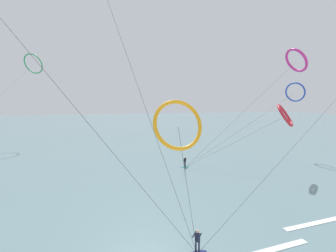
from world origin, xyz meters
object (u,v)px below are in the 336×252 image
object	(u,v)px
kite_cobalt	(295,92)
kite_magenta	(296,60)
surfer_navy	(197,243)
kite_emerald	(33,64)
kite_crimson	(285,115)
kite_amber	(178,125)
surfer_teal	(185,163)

from	to	relation	value
kite_cobalt	kite_magenta	distance (m)	9.60
surfer_navy	kite_emerald	distance (m)	58.46
kite_crimson	kite_magenta	distance (m)	10.25
kite_emerald	kite_crimson	bearing A→B (deg)	165.08
kite_cobalt	kite_emerald	world-z (taller)	kite_emerald
surfer_navy	kite_emerald	size ratio (longest dim) A/B	0.03
surfer_navy	kite_emerald	world-z (taller)	kite_emerald
surfer_navy	kite_amber	bearing A→B (deg)	58.09
surfer_teal	surfer_navy	xyz separation A→B (m)	(-6.36, -19.36, 0.00)
kite_cobalt	kite_amber	xyz separation A→B (m)	(-31.26, -21.26, -3.44)
kite_amber	kite_emerald	bearing A→B (deg)	108.72
surfer_navy	kite_cobalt	bearing A→B (deg)	-82.23
kite_cobalt	surfer_teal	bearing A→B (deg)	77.11
surfer_teal	kite_crimson	bearing A→B (deg)	-62.54
surfer_navy	kite_emerald	xyz separation A→B (m)	(-22.71, 50.28, 19.33)
kite_crimson	surfer_navy	bearing A→B (deg)	174.03
kite_crimson	kite_amber	xyz separation A→B (m)	(-20.44, -12.32, 0.42)
kite_magenta	kite_amber	world-z (taller)	kite_magenta
surfer_teal	kite_amber	xyz separation A→B (m)	(-7.77, -19.26, 8.26)
surfer_teal	kite_cobalt	bearing A→B (deg)	-28.96
kite_amber	kite_crimson	bearing A→B (deg)	26.81
surfer_teal	kite_emerald	distance (m)	46.63
kite_cobalt	kite_crimson	size ratio (longest dim) A/B	1.66
kite_crimson	surfer_teal	bearing A→B (deg)	112.16
surfer_teal	kite_magenta	world-z (taller)	kite_magenta
surfer_teal	kite_crimson	xyz separation A→B (m)	(12.66, -6.94, 7.84)
surfer_navy	kite_emerald	bearing A→B (deg)	-3.51
kite_crimson	kite_emerald	world-z (taller)	kite_emerald
surfer_navy	kite_amber	size ratio (longest dim) A/B	0.16
surfer_navy	kite_magenta	xyz separation A→B (m)	(23.73, 15.63, 16.37)
kite_crimson	kite_emerald	distance (m)	57.51
surfer_teal	surfer_navy	size ratio (longest dim) A/B	1.00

